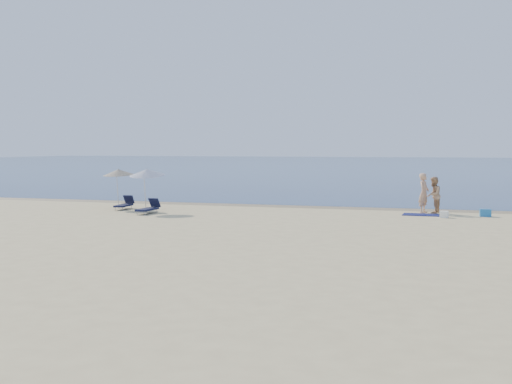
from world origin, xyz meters
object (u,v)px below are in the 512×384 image
person_left (424,193)px  blue_cooler (485,213)px  umbrella_near (147,172)px  person_right (434,195)px

person_left → blue_cooler: (2.82, -0.82, -0.80)m
blue_cooler → umbrella_near: 16.33m
person_right → blue_cooler: person_right is taller
blue_cooler → person_left: bearing=159.2°
person_right → umbrella_near: size_ratio=0.78×
person_left → umbrella_near: (-13.19, -3.48, 1.00)m
blue_cooler → person_right: bearing=154.1°
umbrella_near → person_left: bearing=8.6°
person_right → umbrella_near: bearing=-63.2°
person_left → blue_cooler: bearing=-90.0°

